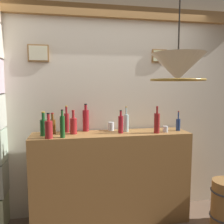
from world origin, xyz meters
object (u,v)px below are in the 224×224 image
Objects in this scene: liquor_bottle_gin at (62,126)px; pendant_lamp at (178,68)px; liquor_bottle_tequila at (86,120)px; liquor_bottle_bourbon at (53,126)px; liquor_bottle_rye at (126,123)px; liquor_bottle_vodka at (67,122)px; liquor_bottle_vermouth at (73,125)px; glass_tumbler_highball at (111,126)px; liquor_bottle_scotch at (49,129)px; liquor_bottle_port at (157,123)px; liquor_bottle_sherry at (44,127)px; liquor_bottle_whiskey at (121,124)px; glass_tumbler_rocks at (165,129)px; liquor_bottle_amaro at (178,124)px.

liquor_bottle_gin is 1.31m from pendant_lamp.
liquor_bottle_tequila is 0.39m from liquor_bottle_bourbon.
liquor_bottle_vodka is at bearing 173.03° from liquor_bottle_rye.
liquor_bottle_vermouth is 0.86× the size of liquor_bottle_vodka.
liquor_bottle_tequila is at bearing 48.83° from liquor_bottle_gin.
liquor_bottle_vodka is 3.07× the size of glass_tumbler_highball.
liquor_bottle_bourbon is at bearing -168.13° from liquor_bottle_tequila.
liquor_bottle_vodka reaches higher than glass_tumbler_highball.
liquor_bottle_scotch is 0.86× the size of liquor_bottle_port.
liquor_bottle_vermouth is 0.24m from liquor_bottle_bourbon.
liquor_bottle_vermouth is 1.36m from pendant_lamp.
liquor_bottle_sherry is at bearing -148.69° from liquor_bottle_vodka.
liquor_bottle_whiskey is 0.66m from liquor_bottle_gin.
liquor_bottle_rye is at bearing -31.68° from glass_tumbler_highball.
liquor_bottle_tequila reaches higher than liquor_bottle_gin.
pendant_lamp is (1.02, -0.99, 0.59)m from liquor_bottle_bourbon.
liquor_bottle_gin is 2.90× the size of glass_tumbler_highball.
liquor_bottle_tequila is at bearing 165.70° from liquor_bottle_rye.
liquor_bottle_whiskey is 3.75× the size of glass_tumbler_rocks.
liquor_bottle_rye is 0.76m from liquor_bottle_gin.
liquor_bottle_scotch is 0.78m from glass_tumbler_highball.
liquor_bottle_rye is at bearing 165.96° from glass_tumbler_rocks.
liquor_bottle_scotch is at bearing -144.74° from liquor_bottle_vermouth.
liquor_bottle_port is at bearing -9.01° from liquor_bottle_bourbon.
liquor_bottle_scotch is 0.90m from liquor_bottle_rye.
glass_tumbler_highball is at bearing 22.97° from liquor_bottle_scotch.
liquor_bottle_tequila reaches higher than liquor_bottle_rye.
liquor_bottle_rye is 0.64m from liquor_bottle_amaro.
liquor_bottle_vodka is at bearing 170.21° from glass_tumbler_rocks.
liquor_bottle_sherry is at bearing -176.09° from liquor_bottle_rye.
pendant_lamp is (0.79, -0.93, 0.59)m from liquor_bottle_vermouth.
glass_tumbler_highball is (-0.08, 0.17, -0.06)m from liquor_bottle_whiskey.
liquor_bottle_vodka is (-0.23, -0.03, -0.01)m from liquor_bottle_tequila.
liquor_bottle_whiskey is 0.72m from liquor_bottle_amaro.
liquor_bottle_vodka reaches higher than liquor_bottle_whiskey.
liquor_bottle_scotch is 0.42× the size of pendant_lamp.
glass_tumbler_highball is (0.71, 0.30, -0.05)m from liquor_bottle_scotch.
liquor_bottle_whiskey is at bearing -0.61° from liquor_bottle_sherry.
liquor_bottle_scotch is 1.01× the size of liquor_bottle_whiskey.
glass_tumbler_rocks is (-0.19, -0.06, -0.04)m from liquor_bottle_amaro.
liquor_bottle_bourbon is 1.00× the size of liquor_bottle_amaro.
liquor_bottle_amaro is (1.33, -0.14, -0.04)m from liquor_bottle_vodka.
liquor_bottle_tequila reaches higher than liquor_bottle_port.
liquor_bottle_tequila is 0.23m from liquor_bottle_vodka.
liquor_bottle_scotch is at bearing -170.81° from liquor_bottle_whiskey.
glass_tumbler_highball is (0.69, 0.06, -0.04)m from liquor_bottle_bourbon.
pendant_lamp is at bearing -59.28° from liquor_bottle_tequila.
liquor_bottle_vermouth is at bearing 7.87° from liquor_bottle_sherry.
liquor_bottle_amaro is 0.38× the size of pendant_lamp.
liquor_bottle_rye is 0.94m from liquor_bottle_sherry.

